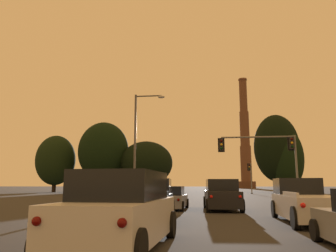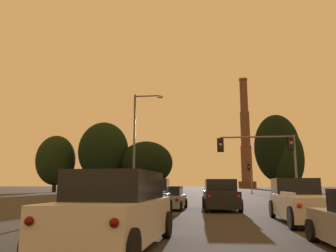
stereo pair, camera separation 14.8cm
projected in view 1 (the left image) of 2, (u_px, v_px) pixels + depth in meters
suv_center_lane_front at (222, 195)px, 20.13m from camera, size 2.29×4.97×1.86m
suv_left_lane_third at (121, 211)px, 8.01m from camera, size 2.32×4.98×1.86m
pickup_truck_right_lane_second at (306, 202)px, 13.64m from camera, size 2.39×5.57×1.82m
pickup_truck_left_lane_second at (147, 201)px, 14.49m from camera, size 2.40×5.58×1.82m
hatchback_left_lane_front at (171, 199)px, 20.62m from camera, size 2.02×4.15×1.44m
traffic_light_overhead_right at (269, 151)px, 28.06m from camera, size 6.71×0.50×5.71m
traffic_light_far_right at (250, 173)px, 56.82m from camera, size 0.78×0.50×5.26m
street_lamp at (139, 136)px, 29.85m from camera, size 2.83×0.36×9.81m
smokestack at (245, 144)px, 144.01m from camera, size 7.54×7.54×49.13m
treeline_center_left at (277, 148)px, 71.42m from camera, size 9.66×8.70×16.80m
treeline_far_right at (103, 151)px, 67.01m from camera, size 10.31×9.28×14.27m
treeline_far_left at (117, 166)px, 76.33m from camera, size 8.59×7.73×10.84m
treeline_left_mid at (56, 160)px, 68.97m from camera, size 8.29×7.47×11.85m
treeline_right_mid at (287, 158)px, 69.44m from camera, size 7.04×6.34×13.51m
treeline_center_right at (146, 163)px, 65.94m from camera, size 10.65×9.59×10.22m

